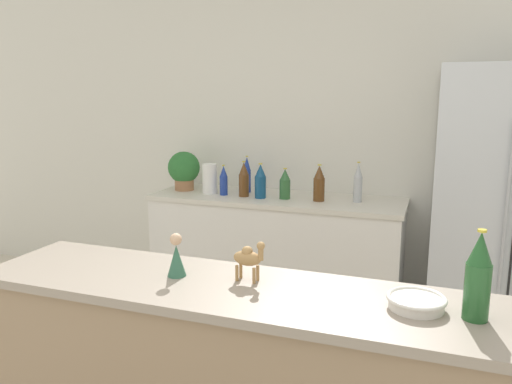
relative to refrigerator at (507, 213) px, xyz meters
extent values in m
cube|color=silver|center=(-1.23, 0.40, 0.36)|extent=(8.00, 0.06, 2.55)
cube|color=white|center=(-1.56, 0.07, -0.48)|extent=(1.88, 0.60, 0.86)
cube|color=silver|center=(-1.56, 0.07, -0.03)|extent=(1.91, 0.63, 0.03)
cube|color=silver|center=(0.00, 0.00, 0.00)|extent=(0.90, 0.71, 1.83)
cylinder|color=#B2B5BA|center=(-0.05, -0.37, 0.09)|extent=(0.02, 0.02, 1.01)
cube|color=gray|center=(-1.13, -1.84, 0.02)|extent=(1.99, 0.50, 0.03)
cylinder|color=#9E6B47|center=(-2.34, 0.07, 0.03)|extent=(0.15, 0.15, 0.09)
sphere|color=#2D7033|center=(-2.34, 0.07, 0.17)|extent=(0.26, 0.26, 0.26)
cylinder|color=white|center=(-2.09, 0.02, 0.10)|extent=(0.11, 0.11, 0.23)
cylinder|color=navy|center=(-1.83, 0.16, 0.07)|extent=(0.06, 0.06, 0.18)
cone|color=navy|center=(-1.83, 0.16, 0.21)|extent=(0.06, 0.06, 0.10)
cylinder|color=gold|center=(-1.83, 0.16, 0.27)|extent=(0.02, 0.02, 0.01)
cylinder|color=#B2B7BC|center=(-0.96, 0.08, 0.07)|extent=(0.06, 0.06, 0.18)
cone|color=#B2B7BC|center=(-0.96, 0.08, 0.21)|extent=(0.06, 0.06, 0.10)
cylinder|color=gold|center=(-0.96, 0.08, 0.27)|extent=(0.02, 0.02, 0.01)
cylinder|color=brown|center=(-1.80, 0.00, 0.07)|extent=(0.08, 0.08, 0.17)
cone|color=brown|center=(-1.80, 0.00, 0.20)|extent=(0.07, 0.07, 0.09)
cylinder|color=gold|center=(-1.80, 0.00, 0.25)|extent=(0.03, 0.03, 0.01)
cylinder|color=brown|center=(-1.22, 0.03, 0.07)|extent=(0.08, 0.08, 0.17)
cone|color=brown|center=(-1.22, 0.03, 0.20)|extent=(0.08, 0.08, 0.09)
cylinder|color=gold|center=(-1.22, 0.03, 0.25)|extent=(0.03, 0.03, 0.01)
cylinder|color=#2D6033|center=(-1.48, 0.01, 0.05)|extent=(0.08, 0.08, 0.14)
cone|color=#2D6033|center=(-1.48, 0.01, 0.16)|extent=(0.08, 0.08, 0.08)
cylinder|color=gold|center=(-1.48, 0.01, 0.21)|extent=(0.03, 0.03, 0.01)
cylinder|color=navy|center=(-1.66, -0.02, 0.06)|extent=(0.08, 0.08, 0.16)
cone|color=navy|center=(-1.66, -0.02, 0.19)|extent=(0.08, 0.08, 0.09)
cylinder|color=gold|center=(-1.66, -0.02, 0.24)|extent=(0.03, 0.03, 0.01)
cylinder|color=navy|center=(-1.96, -0.01, 0.05)|extent=(0.06, 0.06, 0.14)
cone|color=navy|center=(-1.96, -0.01, 0.17)|extent=(0.06, 0.06, 0.08)
cylinder|color=gold|center=(-1.96, -0.01, 0.21)|extent=(0.02, 0.02, 0.01)
cylinder|color=#235628|center=(-0.30, -1.84, 0.13)|extent=(0.08, 0.08, 0.18)
cone|color=#235628|center=(-0.30, -1.84, 0.27)|extent=(0.07, 0.07, 0.10)
cylinder|color=gold|center=(-0.30, -1.84, 0.33)|extent=(0.03, 0.03, 0.01)
cylinder|color=white|center=(-0.47, -1.82, 0.06)|extent=(0.18, 0.18, 0.04)
torus|color=white|center=(-0.47, -1.82, 0.08)|extent=(0.19, 0.19, 0.02)
ellipsoid|color=#A87F4C|center=(-1.09, -1.77, 0.13)|extent=(0.11, 0.06, 0.06)
sphere|color=#A87F4C|center=(-1.09, -1.77, 0.16)|extent=(0.04, 0.04, 0.04)
cylinder|color=#A87F4C|center=(-1.03, -1.78, 0.16)|extent=(0.02, 0.02, 0.06)
sphere|color=#A87F4C|center=(-1.03, -1.78, 0.19)|extent=(0.03, 0.03, 0.03)
cylinder|color=#A87F4C|center=(-1.05, -1.76, 0.07)|extent=(0.01, 0.01, 0.06)
cylinder|color=#A87F4C|center=(-1.05, -1.79, 0.07)|extent=(0.01, 0.01, 0.06)
cylinder|color=#A87F4C|center=(-1.12, -1.75, 0.07)|extent=(0.01, 0.01, 0.06)
cylinder|color=#A87F4C|center=(-1.12, -1.79, 0.07)|extent=(0.01, 0.01, 0.06)
cone|color=#33664C|center=(-1.36, -1.82, 0.10)|extent=(0.07, 0.07, 0.12)
sphere|color=tan|center=(-1.36, -1.82, 0.19)|extent=(0.05, 0.05, 0.05)
camera|label=1|loc=(-0.44, -3.45, 0.73)|focal=35.00mm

